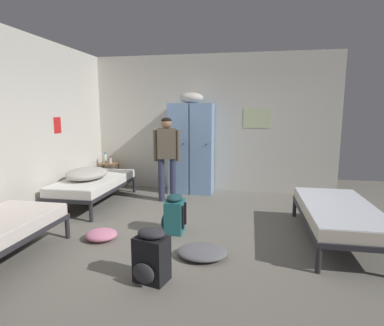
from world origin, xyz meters
The scene contains 14 objects.
ground_plane centered at (0.00, 0.00, 0.00)m, with size 8.10×8.10×0.00m, color slate.
room_backdrop centered at (-1.25, 1.28, 1.43)m, with size 5.18×5.02×2.86m.
locker_bank centered at (-0.37, 2.20, 0.97)m, with size 0.90×0.55×2.07m.
shelf_unit centered at (-2.23, 2.19, 0.35)m, with size 0.38×0.30×0.57m.
bed_left_rear centered at (-1.98, 1.04, 0.38)m, with size 0.90×1.90×0.49m.
bed_right centered at (1.98, 0.04, 0.38)m, with size 0.90×1.90×0.49m.
bedding_heap centered at (-2.03, 0.90, 0.59)m, with size 0.69×0.85×0.21m.
person_traveler centered at (-0.70, 1.46, 0.95)m, with size 0.49×0.27×1.58m.
water_bottle centered at (-2.31, 2.21, 0.67)m, with size 0.07×0.07×0.23m.
lotion_bottle centered at (-2.16, 2.15, 0.64)m, with size 0.05×0.05×0.15m.
backpack_black centered at (-0.12, -1.35, 0.26)m, with size 0.37×0.39×0.55m.
backpack_teal centered at (-0.20, -0.04, 0.26)m, with size 0.34×0.32×0.55m.
clothes_pile_grey centered at (0.30, -0.73, 0.06)m, with size 0.59×0.49×0.11m.
clothes_pile_pink centered at (-1.09, -0.48, 0.07)m, with size 0.42×0.39×0.14m.
Camera 1 is at (0.81, -4.15, 1.69)m, focal length 29.29 mm.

